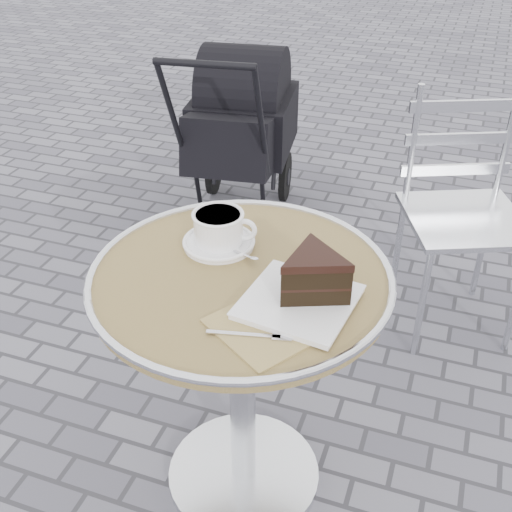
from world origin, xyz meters
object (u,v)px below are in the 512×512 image
(cake_plate_set, at_px, (310,282))
(bistro_chair, at_px, (461,184))
(cappuccino_set, at_px, (219,231))
(baby_stroller, at_px, (240,136))
(cafe_table, at_px, (241,329))

(cake_plate_set, xyz_separation_m, bistro_chair, (0.27, 1.08, -0.24))
(cappuccino_set, distance_m, baby_stroller, 1.48)
(cafe_table, height_order, baby_stroller, baby_stroller)
(cappuccino_set, height_order, cake_plate_set, cake_plate_set)
(cafe_table, height_order, bistro_chair, bistro_chair)
(cappuccino_set, bearing_deg, bistro_chair, 47.92)
(cafe_table, height_order, cappuccino_set, cappuccino_set)
(cappuccino_set, bearing_deg, cake_plate_set, -40.84)
(cafe_table, bearing_deg, baby_stroller, 111.13)
(cafe_table, distance_m, cake_plate_set, 0.29)
(cake_plate_set, bearing_deg, cafe_table, 171.53)
(baby_stroller, bearing_deg, cappuccino_set, -79.26)
(cake_plate_set, relative_size, baby_stroller, 0.38)
(bistro_chair, height_order, baby_stroller, baby_stroller)
(bistro_chair, bearing_deg, cappuccino_set, -143.74)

